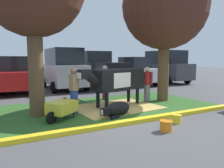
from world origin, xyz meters
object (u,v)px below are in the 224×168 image
at_px(person_visitor_far, 74,89).
at_px(suv_dark_grey, 165,67).
at_px(shade_tree_right, 165,7).
at_px(pickup_truck_black, 100,70).
at_px(suv_black, 63,69).
at_px(hatchback_white, 135,71).
at_px(cow_holstein, 117,80).
at_px(bucket_yellow, 176,118).
at_px(calf_lying, 117,109).
at_px(person_visitor_near, 105,81).
at_px(sedan_red, 13,75).
at_px(wheelbarrow, 62,108).
at_px(bucket_orange, 166,126).
at_px(person_handler, 147,84).

bearing_deg(person_visitor_far, suv_dark_grey, 32.85).
bearing_deg(shade_tree_right, pickup_truck_black, 91.27).
height_order(suv_black, hatchback_white, suv_black).
bearing_deg(shade_tree_right, cow_holstein, -177.54).
relative_size(hatchback_white, suv_dark_grey, 0.96).
xyz_separation_m(shade_tree_right, suv_dark_grey, (5.53, 6.01, -2.82)).
height_order(bucket_yellow, suv_black, suv_black).
bearing_deg(cow_holstein, calf_lying, -119.23).
bearing_deg(person_visitor_near, suv_black, 97.36).
bearing_deg(suv_dark_grey, person_visitor_far, -147.15).
distance_m(bucket_yellow, suv_black, 9.03).
xyz_separation_m(sedan_red, suv_black, (2.87, -0.06, 0.29)).
bearing_deg(person_visitor_near, person_visitor_far, -139.60).
bearing_deg(bucket_yellow, cow_holstein, 99.25).
distance_m(shade_tree_right, person_visitor_near, 4.16).
distance_m(person_visitor_near, wheelbarrow, 3.67).
bearing_deg(person_visitor_far, cow_holstein, 6.71).
bearing_deg(wheelbarrow, hatchback_white, 42.93).
distance_m(bucket_orange, suv_black, 9.43).
xyz_separation_m(bucket_orange, pickup_truck_black, (2.65, 9.55, 0.97)).
bearing_deg(hatchback_white, person_handler, -119.89).
xyz_separation_m(person_handler, person_visitor_near, (-1.33, 1.39, 0.03)).
bearing_deg(wheelbarrow, bucket_orange, -48.42).
height_order(cow_holstein, person_visitor_near, person_visitor_near).
bearing_deg(person_visitor_far, suv_black, 76.67).
relative_size(person_handler, person_visitor_far, 0.97).
bearing_deg(cow_holstein, bucket_yellow, -80.75).
height_order(bucket_yellow, suv_dark_grey, suv_dark_grey).
xyz_separation_m(person_visitor_far, hatchback_white, (6.85, 6.33, 0.14)).
height_order(calf_lying, suv_dark_grey, suv_dark_grey).
relative_size(shade_tree_right, calf_lying, 4.49).
bearing_deg(suv_dark_grey, person_visitor_near, -149.48).
height_order(wheelbarrow, bucket_orange, wheelbarrow).
distance_m(cow_holstein, calf_lying, 1.67).
bearing_deg(person_handler, wheelbarrow, -165.88).
xyz_separation_m(person_visitor_near, sedan_red, (-3.47, 4.65, 0.13)).
bearing_deg(person_handler, suv_black, 107.86).
distance_m(cow_holstein, pickup_truck_black, 6.77).
relative_size(person_handler, person_visitor_near, 0.97).
relative_size(bucket_orange, pickup_truck_black, 0.06).
distance_m(shade_tree_right, suv_black, 7.23).
xyz_separation_m(cow_holstein, suv_black, (-0.30, 6.17, 0.20)).
distance_m(bucket_orange, bucket_yellow, 0.90).
bearing_deg(bucket_yellow, wheelbarrow, 146.23).
bearing_deg(sedan_red, cow_holstein, -63.01).
bearing_deg(bucket_yellow, sedan_red, 111.95).
height_order(cow_holstein, wheelbarrow, cow_holstein).
xyz_separation_m(bucket_orange, sedan_red, (-2.83, 9.42, 0.84)).
distance_m(shade_tree_right, suv_dark_grey, 8.64).
relative_size(wheelbarrow, sedan_red, 0.33).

